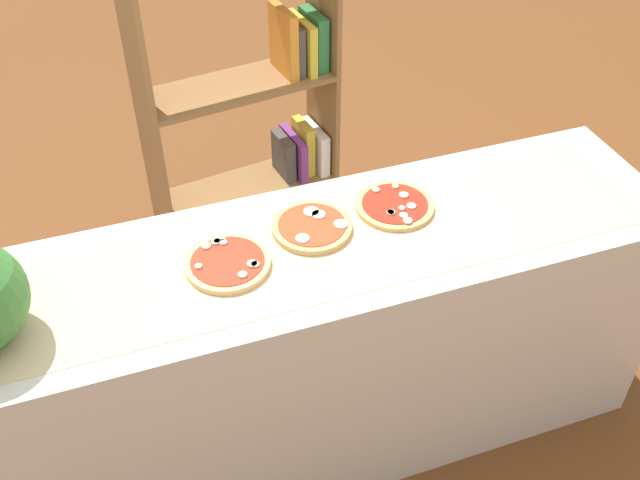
{
  "coord_description": "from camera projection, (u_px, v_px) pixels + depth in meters",
  "views": [
    {
      "loc": [
        -0.55,
        -1.56,
        2.37
      ],
      "look_at": [
        0.0,
        0.0,
        0.94
      ],
      "focal_mm": 41.72,
      "sensor_mm": 36.0,
      "label": 1
    }
  ],
  "objects": [
    {
      "name": "bookshelf",
      "position": [
        263.0,
        138.0,
        3.02
      ],
      "size": [
        0.78,
        0.37,
        1.46
      ],
      "color": "brown",
      "rests_on": "ground_plane"
    },
    {
      "name": "pizza_mushroom_2",
      "position": [
        395.0,
        205.0,
        2.33
      ],
      "size": [
        0.25,
        0.25,
        0.02
      ],
      "color": "tan",
      "rests_on": "parchment_paper"
    },
    {
      "name": "parchment_paper",
      "position": [
        320.0,
        245.0,
        2.2
      ],
      "size": [
        2.02,
        0.46,
        0.0
      ],
      "primitive_type": "cube",
      "color": "tan",
      "rests_on": "counter"
    },
    {
      "name": "pizza_mozzarella_1",
      "position": [
        312.0,
        227.0,
        2.25
      ],
      "size": [
        0.24,
        0.24,
        0.03
      ],
      "color": "tan",
      "rests_on": "parchment_paper"
    },
    {
      "name": "pizza_mushroom_0",
      "position": [
        227.0,
        262.0,
        2.12
      ],
      "size": [
        0.25,
        0.25,
        0.03
      ],
      "color": "#DBB26B",
      "rests_on": "parchment_paper"
    },
    {
      "name": "counter",
      "position": [
        320.0,
        347.0,
        2.5
      ],
      "size": [
        2.26,
        0.6,
        0.92
      ],
      "primitive_type": "cube",
      "color": "beige",
      "rests_on": "ground_plane"
    },
    {
      "name": "ground_plane",
      "position": [
        320.0,
        428.0,
        2.8
      ],
      "size": [
        12.0,
        12.0,
        0.0
      ],
      "primitive_type": "plane",
      "color": "brown"
    }
  ]
}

